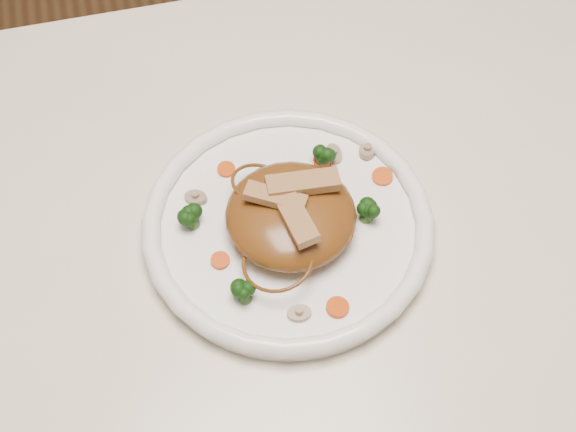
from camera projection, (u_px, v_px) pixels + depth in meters
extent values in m
cube|color=#F1E5CC|center=(294.00, 249.00, 0.80)|extent=(1.20, 0.80, 0.04)
cylinder|color=brown|center=(531.00, 141.00, 1.37)|extent=(0.06, 0.06, 0.71)
cylinder|color=white|center=(288.00, 228.00, 0.78)|extent=(0.31, 0.31, 0.02)
ellipsoid|color=brown|center=(291.00, 215.00, 0.76)|extent=(0.17, 0.17, 0.04)
cube|color=tan|center=(303.00, 183.00, 0.74)|extent=(0.07, 0.03, 0.01)
cube|color=tan|center=(275.00, 197.00, 0.73)|extent=(0.06, 0.05, 0.01)
cube|color=tan|center=(295.00, 216.00, 0.72)|extent=(0.03, 0.07, 0.01)
cylinder|color=#DC3B08|center=(322.00, 160.00, 0.82)|extent=(0.03, 0.03, 0.00)
cylinder|color=#DC3B08|center=(220.00, 260.00, 0.75)|extent=(0.02, 0.02, 0.00)
cylinder|color=#DC3B08|center=(382.00, 177.00, 0.81)|extent=(0.03, 0.03, 0.00)
cylinder|color=#DC3B08|center=(226.00, 169.00, 0.81)|extent=(0.03, 0.03, 0.00)
cylinder|color=#DC3B08|center=(338.00, 307.00, 0.72)|extent=(0.02, 0.02, 0.00)
cylinder|color=tan|center=(299.00, 313.00, 0.71)|extent=(0.03, 0.03, 0.01)
cylinder|color=tan|center=(367.00, 150.00, 0.83)|extent=(0.04, 0.04, 0.01)
cylinder|color=tan|center=(196.00, 198.00, 0.79)|extent=(0.03, 0.03, 0.01)
cylinder|color=tan|center=(333.00, 154.00, 0.82)|extent=(0.03, 0.03, 0.01)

